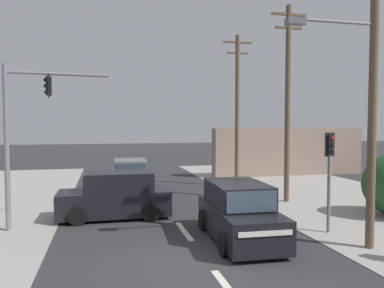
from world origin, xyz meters
TOP-DOWN VIEW (x-y plane):
  - ground_plane at (0.00, 0.00)m, footprint 140.00×140.00m
  - lane_dash_mid at (0.00, 3.00)m, footprint 0.20×2.40m
  - lane_dash_far at (0.00, 8.00)m, footprint 0.20×2.40m
  - utility_pole_foreground_right at (5.04, -0.20)m, footprint 3.78×0.30m
  - utility_pole_midground_right at (6.07, 6.90)m, footprint 1.80×0.26m
  - utility_pole_background_right at (5.27, 11.86)m, footprint 1.80×0.26m
  - traffic_signal_mast at (-5.62, 4.50)m, footprint 3.68×0.45m
  - pedestal_signal_right_kerb at (4.93, 1.58)m, footprint 0.44×0.31m
  - shopfront_wall_far at (11.00, 16.00)m, footprint 12.00×1.00m
  - suv_oncoming_mid at (1.58, 1.61)m, footprint 2.21×4.61m
  - suv_receding_far at (-1.35, 11.11)m, footprint 2.16×4.59m
  - suv_oncoming_near at (-2.32, 5.57)m, footprint 4.55×2.08m

SIDE VIEW (x-z plane):
  - ground_plane at x=0.00m, z-range 0.00..0.00m
  - lane_dash_mid at x=0.00m, z-range 0.00..0.01m
  - lane_dash_far at x=0.00m, z-range 0.00..0.01m
  - suv_oncoming_mid at x=1.58m, z-range -0.06..1.83m
  - suv_receding_far at x=-1.35m, z-range -0.06..1.83m
  - suv_oncoming_near at x=-2.32m, z-range -0.06..1.83m
  - shopfront_wall_far at x=11.00m, z-range 0.00..3.60m
  - pedestal_signal_right_kerb at x=4.93m, z-range 0.64..4.20m
  - traffic_signal_mast at x=-5.62m, z-range 0.83..6.83m
  - utility_pole_background_right at x=5.27m, z-range 0.24..9.58m
  - utility_pole_midground_right at x=6.07m, z-range 0.24..9.91m
  - utility_pole_foreground_right at x=5.04m, z-range 0.36..9.87m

